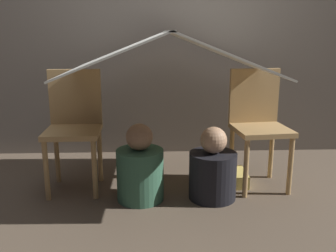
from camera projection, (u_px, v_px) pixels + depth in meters
ground_plane at (169, 201)px, 2.57m from camera, size 8.80×8.80×0.00m
wall_back at (164, 18)px, 3.37m from camera, size 7.00×0.05×2.50m
chair_left at (74, 124)px, 2.71m from camera, size 0.39×0.39×0.87m
chair_right at (258, 122)px, 2.77m from camera, size 0.42×0.42×0.87m
sheet_canopy at (168, 51)px, 2.55m from camera, size 1.36×1.21×0.28m
person_front at (140, 170)px, 2.56m from camera, size 0.32×0.32×0.54m
person_second at (213, 170)px, 2.58m from camera, size 0.33×0.33×0.51m
floor_cushion at (224, 178)px, 2.86m from camera, size 0.33×0.26×0.10m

